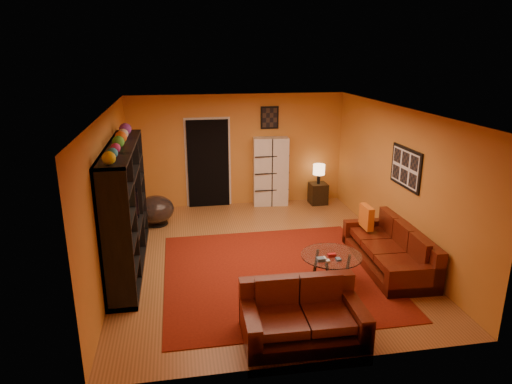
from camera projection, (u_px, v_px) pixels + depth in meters
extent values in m
plane|color=brown|center=(261.00, 256.00, 8.20)|extent=(6.00, 6.00, 0.00)
plane|color=white|center=(262.00, 110.00, 7.43)|extent=(6.00, 6.00, 0.00)
plane|color=#C5782B|center=(238.00, 150.00, 10.64)|extent=(6.00, 0.00, 6.00)
plane|color=#C5782B|center=(312.00, 264.00, 4.99)|extent=(6.00, 0.00, 6.00)
plane|color=#C5782B|center=(110.00, 194.00, 7.40)|extent=(0.00, 6.00, 6.00)
plane|color=#C5782B|center=(397.00, 180.00, 8.23)|extent=(0.00, 6.00, 6.00)
cube|color=#5C130A|center=(275.00, 273.00, 7.56)|extent=(3.60, 3.60, 0.01)
cube|color=black|center=(208.00, 164.00, 10.57)|extent=(0.95, 0.10, 2.04)
cube|color=black|center=(406.00, 168.00, 7.85)|extent=(0.03, 1.00, 0.70)
cube|color=black|center=(270.00, 118.00, 10.52)|extent=(0.42, 0.03, 0.52)
cube|color=black|center=(126.00, 208.00, 7.51)|extent=(0.45, 3.00, 2.10)
imported|color=black|center=(130.00, 211.00, 7.59)|extent=(0.89, 0.12, 0.51)
cube|color=#451209|center=(387.00, 257.00, 7.78)|extent=(0.97, 2.19, 0.32)
cube|color=#451209|center=(408.00, 242.00, 7.75)|extent=(0.27, 2.16, 0.85)
cube|color=#451209|center=(415.00, 276.00, 6.80)|extent=(0.89, 0.22, 0.62)
cube|color=#451209|center=(367.00, 228.00, 8.67)|extent=(0.89, 0.22, 0.62)
cube|color=#451209|center=(402.00, 256.00, 7.12)|extent=(0.69, 0.61, 0.12)
cube|color=#451209|center=(386.00, 240.00, 7.68)|extent=(0.69, 0.61, 0.12)
cube|color=#451209|center=(373.00, 227.00, 8.25)|extent=(0.69, 0.61, 0.12)
cube|color=#451209|center=(303.00, 327.00, 5.82)|extent=(1.56, 0.96, 0.32)
cube|color=#451209|center=(297.00, 294.00, 6.09)|extent=(1.54, 0.22, 0.85)
cube|color=#451209|center=(355.00, 312.00, 5.87)|extent=(0.20, 0.93, 0.62)
cube|color=#451209|center=(250.00, 321.00, 5.67)|extent=(0.20, 0.93, 0.62)
cube|color=#451209|center=(327.00, 305.00, 5.73)|extent=(0.59, 0.72, 0.12)
cube|color=#451209|center=(281.00, 309.00, 5.64)|extent=(0.59, 0.72, 0.12)
cube|color=orange|center=(366.00, 217.00, 8.31)|extent=(0.12, 0.42, 0.42)
cylinder|color=silver|center=(331.00, 256.00, 7.11)|extent=(0.95, 0.95, 0.02)
cylinder|color=black|center=(348.00, 267.00, 7.25)|extent=(0.05, 0.05, 0.45)
cylinder|color=black|center=(316.00, 263.00, 7.37)|extent=(0.05, 0.05, 0.45)
cylinder|color=black|center=(329.00, 278.00, 6.91)|extent=(0.05, 0.05, 0.45)
cube|color=silver|center=(271.00, 172.00, 10.72)|extent=(0.84, 0.43, 1.62)
cylinder|color=black|center=(157.00, 223.00, 9.67)|extent=(0.44, 0.44, 0.03)
cylinder|color=black|center=(156.00, 220.00, 9.65)|extent=(0.06, 0.06, 0.15)
ellipsoid|color=#3C3635|center=(156.00, 209.00, 9.58)|extent=(0.77, 0.77, 0.58)
cube|color=black|center=(318.00, 193.00, 10.94)|extent=(0.41, 0.41, 0.50)
cylinder|color=black|center=(319.00, 179.00, 10.83)|extent=(0.08, 0.08, 0.22)
cylinder|color=#FFC88C|center=(319.00, 169.00, 10.76)|extent=(0.28, 0.28, 0.24)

